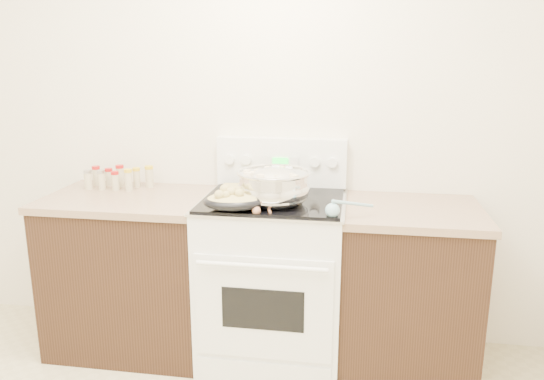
# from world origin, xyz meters

# --- Properties ---
(room_shell) EXTENTS (4.10, 3.60, 2.75)m
(room_shell) POSITION_xyz_m (0.00, 0.00, 1.70)
(room_shell) COLOR white
(room_shell) RESTS_ON ground
(counter_left) EXTENTS (0.93, 0.67, 0.92)m
(counter_left) POSITION_xyz_m (-0.48, 1.43, 0.46)
(counter_left) COLOR black
(counter_left) RESTS_ON ground
(counter_right) EXTENTS (0.73, 0.67, 0.92)m
(counter_right) POSITION_xyz_m (1.08, 1.43, 0.46)
(counter_right) COLOR black
(counter_right) RESTS_ON ground
(kitchen_range) EXTENTS (0.78, 0.73, 1.22)m
(kitchen_range) POSITION_xyz_m (0.35, 1.42, 0.49)
(kitchen_range) COLOR white
(kitchen_range) RESTS_ON ground
(mixing_bowl) EXTENTS (0.48, 0.48, 0.22)m
(mixing_bowl) POSITION_xyz_m (0.37, 1.31, 1.03)
(mixing_bowl) COLOR silver
(mixing_bowl) RESTS_ON kitchen_range
(roasting_pan) EXTENTS (0.37, 0.30, 0.12)m
(roasting_pan) POSITION_xyz_m (0.19, 1.18, 0.99)
(roasting_pan) COLOR black
(roasting_pan) RESTS_ON kitchen_range
(baking_sheet) EXTENTS (0.43, 0.33, 0.06)m
(baking_sheet) POSITION_xyz_m (0.23, 1.49, 0.96)
(baking_sheet) COLOR black
(baking_sheet) RESTS_ON kitchen_range
(wooden_spoon) EXTENTS (0.10, 0.24, 0.04)m
(wooden_spoon) POSITION_xyz_m (0.32, 1.16, 0.95)
(wooden_spoon) COLOR #A2694A
(wooden_spoon) RESTS_ON kitchen_range
(blue_ladle) EXTENTS (0.23, 0.16, 0.09)m
(blue_ladle) POSITION_xyz_m (0.69, 1.15, 0.97)
(blue_ladle) COLOR #7EACBD
(blue_ladle) RESTS_ON kitchen_range
(spice_jars) EXTENTS (0.39, 0.16, 0.13)m
(spice_jars) POSITION_xyz_m (-0.62, 1.59, 0.98)
(spice_jars) COLOR #BFB28C
(spice_jars) RESTS_ON counter_left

